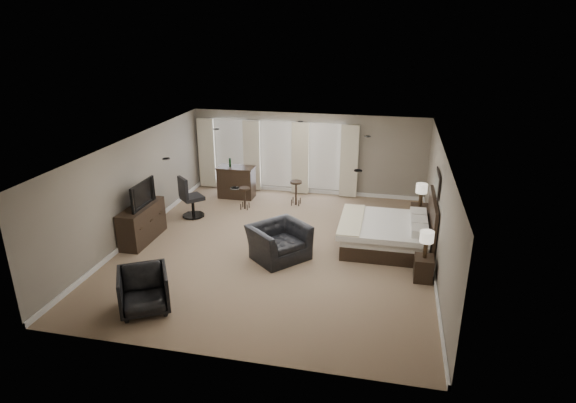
% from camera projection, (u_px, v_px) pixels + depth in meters
% --- Properties ---
extents(room, '(7.60, 8.60, 2.64)m').
position_uv_depth(room, '(276.00, 199.00, 11.49)').
color(room, '#836B53').
rests_on(room, ground).
extents(window_bay, '(5.25, 0.20, 2.30)m').
position_uv_depth(window_bay, '(276.00, 156.00, 15.48)').
color(window_bay, silver).
rests_on(window_bay, room).
extents(bed, '(2.16, 2.06, 1.38)m').
position_uv_depth(bed, '(385.00, 221.00, 11.75)').
color(bed, silver).
rests_on(bed, ground).
extents(nightstand_near, '(0.40, 0.49, 0.53)m').
position_uv_depth(nightstand_near, '(423.00, 268.00, 10.40)').
color(nightstand_near, black).
rests_on(nightstand_near, ground).
extents(nightstand_far, '(0.46, 0.57, 0.62)m').
position_uv_depth(nightstand_far, '(419.00, 217.00, 13.04)').
color(nightstand_far, black).
rests_on(nightstand_far, ground).
extents(lamp_near, '(0.30, 0.30, 0.61)m').
position_uv_depth(lamp_near, '(426.00, 245.00, 10.20)').
color(lamp_near, beige).
rests_on(lamp_near, nightstand_near).
extents(lamp_far, '(0.30, 0.30, 0.63)m').
position_uv_depth(lamp_far, '(421.00, 195.00, 12.82)').
color(lamp_far, beige).
rests_on(lamp_far, nightstand_far).
extents(wall_art, '(0.04, 0.96, 0.56)m').
position_uv_depth(wall_art, '(437.00, 183.00, 11.16)').
color(wall_art, slate).
rests_on(wall_art, room).
extents(dresser, '(0.52, 1.61, 0.93)m').
position_uv_depth(dresser, '(142.00, 223.00, 12.21)').
color(dresser, black).
rests_on(dresser, ground).
extents(tv, '(0.65, 1.12, 0.15)m').
position_uv_depth(tv, '(140.00, 203.00, 12.02)').
color(tv, black).
rests_on(tv, dresser).
extents(armchair_near, '(1.45, 1.49, 1.10)m').
position_uv_depth(armchair_near, '(279.00, 236.00, 11.27)').
color(armchair_near, black).
rests_on(armchair_near, ground).
extents(armchair_far, '(1.22, 1.20, 0.94)m').
position_uv_depth(armchair_far, '(144.00, 289.00, 9.22)').
color(armchair_far, black).
rests_on(armchair_far, ground).
extents(bar_counter, '(1.16, 0.60, 1.01)m').
position_uv_depth(bar_counter, '(236.00, 182.00, 15.21)').
color(bar_counter, black).
rests_on(bar_counter, ground).
extents(bar_stool_left, '(0.40, 0.40, 0.67)m').
position_uv_depth(bar_stool_left, '(245.00, 198.00, 14.31)').
color(bar_stool_left, black).
rests_on(bar_stool_left, ground).
extents(bar_stool_right, '(0.46, 0.46, 0.76)m').
position_uv_depth(bar_stool_right, '(296.00, 193.00, 14.61)').
color(bar_stool_right, black).
rests_on(bar_stool_right, ground).
extents(desk_chair, '(0.88, 0.88, 1.22)m').
position_uv_depth(desk_chair, '(192.00, 197.00, 13.65)').
color(desk_chair, black).
rests_on(desk_chair, ground).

